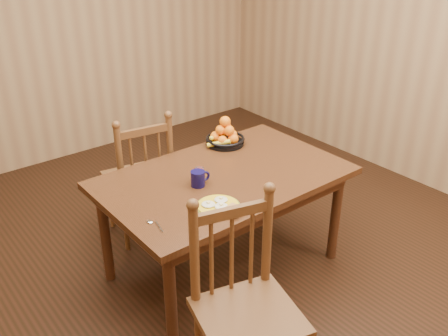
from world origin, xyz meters
TOP-DOWN VIEW (x-y plane):
  - room at (0.00, 0.00)m, footprint 4.52×5.02m
  - dining_table at (0.00, 0.00)m, footprint 1.60×1.00m
  - chair_far at (-0.23, 0.73)m, footprint 0.53×0.51m
  - chair_near at (-0.54, -0.84)m, footprint 0.59×0.58m
  - breakfast_plate at (-0.28, -0.31)m, footprint 0.26×0.30m
  - fork at (-0.22, -0.35)m, footprint 0.04×0.18m
  - spoon at (-0.67, -0.21)m, footprint 0.05×0.16m
  - coffee_mug at (-0.21, -0.01)m, footprint 0.13×0.09m
  - juice_glass at (-0.17, 0.03)m, footprint 0.06×0.06m
  - fruit_bowl at (0.31, 0.38)m, footprint 0.29×0.29m

SIDE VIEW (x-z plane):
  - chair_far at x=-0.23m, z-range -0.01..1.01m
  - chair_near at x=-0.54m, z-range -0.01..1.06m
  - dining_table at x=0.00m, z-range 0.29..1.04m
  - fork at x=-0.22m, z-range 0.75..0.76m
  - spoon at x=-0.67m, z-range 0.75..0.76m
  - breakfast_plate at x=-0.28m, z-range 0.74..0.78m
  - juice_glass at x=-0.17m, z-range 0.75..0.84m
  - coffee_mug at x=-0.21m, z-range 0.75..0.85m
  - fruit_bowl at x=0.31m, z-range 0.70..0.93m
  - room at x=0.00m, z-range -0.01..2.71m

